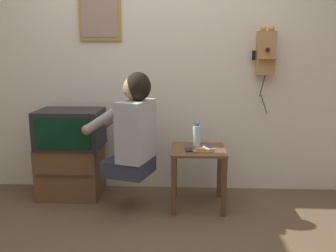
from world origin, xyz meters
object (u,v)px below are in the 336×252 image
Objects in this scene: framed_picture at (100,14)px; cell_phone_spare at (209,147)px; television at (70,129)px; cell_phone_held at (189,150)px; wall_phone_antique at (266,52)px; person at (133,128)px; water_bottle at (197,135)px; toothbrush at (202,152)px.

framed_picture is 1.62m from cell_phone_spare.
television is 4.61× the size of cell_phone_held.
wall_phone_antique reaches higher than cell_phone_spare.
wall_phone_antique reaches higher than cell_phone_held.
wall_phone_antique is at bearing -49.96° from person.
cell_phone_held is (0.85, -0.48, -1.19)m from framed_picture.
wall_phone_antique is at bearing 6.42° from television.
wall_phone_antique is 1.02m from water_bottle.
cell_phone_spare is (-0.53, -0.35, -0.83)m from wall_phone_antique.
person reaches higher than water_bottle.
cell_phone_held and cell_phone_spare have the same top height.
person is 6.89× the size of cell_phone_held.
water_bottle is 0.25m from toothbrush.
cell_phone_held is 0.20m from water_bottle.
cell_phone_held is at bearing -29.33° from framed_picture.
cell_phone_held is 0.76× the size of toothbrush.
framed_picture is at bearing 161.01° from water_bottle.
water_bottle is (0.55, 0.22, -0.11)m from person.
cell_phone_held is at bearing -113.19° from water_bottle.
wall_phone_antique is 1.15m from toothbrush.
cell_phone_spare is at bearing -146.32° from wall_phone_antique.
wall_phone_antique is at bearing 25.91° from cell_phone_held.
person is 1.18m from framed_picture.
wall_phone_antique is at bearing -49.16° from toothbrush.
framed_picture is at bearing 43.44° from television.
person is 1.07× the size of wall_phone_antique.
framed_picture is 2.91× the size of toothbrush.
wall_phone_antique reaches higher than person.
television reaches higher than cell_phone_spare.
cell_phone_held is at bearing 57.91° from toothbrush.
cell_phone_held is at bearing 174.60° from cell_phone_spare.
framed_picture is 2.40× the size of water_bottle.
cell_phone_spare is at bearing -36.47° from water_bottle.
water_bottle is (-0.64, -0.27, -0.74)m from wall_phone_antique.
wall_phone_antique is 1.05m from cell_phone_spare.
water_bottle is (0.07, 0.16, 0.09)m from cell_phone_held.
framed_picture reaches higher than water_bottle.
cell_phone_held is at bearing -148.51° from wall_phone_antique.
cell_phone_spare is 0.67× the size of water_bottle.
framed_picture is at bearing 61.24° from toothbrush.
framed_picture is at bearing 145.09° from cell_phone_held.
television is 1.19m from water_bottle.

